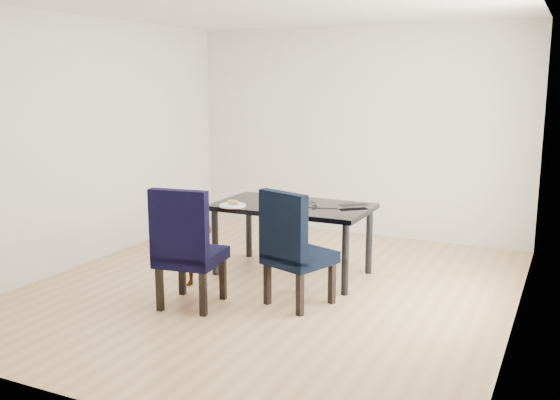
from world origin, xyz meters
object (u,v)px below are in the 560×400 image
at_px(dining_table, 292,239).
at_px(chair_right, 300,247).
at_px(child, 197,243).
at_px(plate, 233,206).
at_px(laptop, 352,205).
at_px(chair_left, 191,246).

distance_m(dining_table, chair_right, 0.91).
height_order(child, plate, child).
bearing_deg(laptop, chair_left, 11.37).
bearing_deg(plate, laptop, 25.65).
bearing_deg(dining_table, laptop, 16.93).
relative_size(dining_table, chair_left, 1.45).
distance_m(chair_left, child, 0.55).
distance_m(chair_left, plate, 0.90).
xyz_separation_m(dining_table, chair_left, (-0.44, -1.23, 0.18)).
bearing_deg(chair_left, laptop, 45.89).
distance_m(chair_right, child, 1.13).
distance_m(dining_table, child, 1.03).
relative_size(chair_left, chair_right, 1.03).
bearing_deg(child, dining_table, 36.00).
height_order(dining_table, chair_left, chair_left).
bearing_deg(chair_right, laptop, 100.14).
relative_size(chair_right, plate, 3.91).
xyz_separation_m(chair_left, laptop, (1.03, 1.41, 0.21)).
relative_size(chair_right, child, 1.22).
bearing_deg(child, chair_right, -12.74).
bearing_deg(dining_table, child, -132.67).
xyz_separation_m(child, laptop, (1.28, 0.93, 0.32)).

